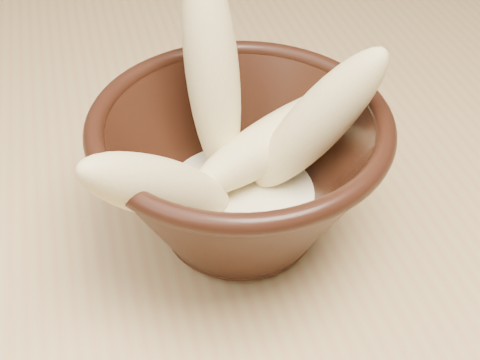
% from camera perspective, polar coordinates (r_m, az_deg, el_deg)
% --- Properties ---
extents(table, '(1.20, 0.80, 0.75)m').
position_cam_1_polar(table, '(0.69, 10.63, 0.51)').
color(table, tan).
rests_on(table, ground).
extents(bowl, '(0.20, 0.20, 0.11)m').
position_cam_1_polar(bowl, '(0.46, -0.00, 0.89)').
color(bowl, black).
rests_on(bowl, table).
extents(milk_puddle, '(0.11, 0.11, 0.02)m').
position_cam_1_polar(milk_puddle, '(0.48, -0.00, -1.60)').
color(milk_puddle, '#EEE5BF').
rests_on(milk_puddle, bowl).
extents(banana_upright, '(0.04, 0.09, 0.16)m').
position_cam_1_polar(banana_upright, '(0.46, -2.39, 9.35)').
color(banana_upright, '#D7BE7F').
rests_on(banana_upright, bowl).
extents(banana_left, '(0.13, 0.10, 0.12)m').
position_cam_1_polar(banana_left, '(0.41, -6.72, -0.65)').
color(banana_left, '#D7BE7F').
rests_on(banana_left, bowl).
extents(banana_right, '(0.11, 0.07, 0.13)m').
position_cam_1_polar(banana_right, '(0.45, 6.54, 4.90)').
color(banana_right, '#D7BE7F').
rests_on(banana_right, bowl).
extents(banana_across, '(0.16, 0.10, 0.05)m').
position_cam_1_polar(banana_across, '(0.48, 3.45, 3.65)').
color(banana_across, '#D7BE7F').
rests_on(banana_across, bowl).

